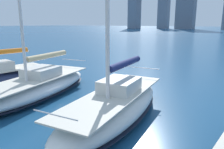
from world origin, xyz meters
The scene contains 2 objects.
sailboat_navy centered at (-0.16, -7.16, 0.74)m, with size 3.24×8.40×13.02m.
sailboat_tan centered at (5.48, -7.45, 0.64)m, with size 3.98×9.10×9.58m.
Camera 1 is at (-4.97, 0.52, 4.27)m, focal length 35.00 mm.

